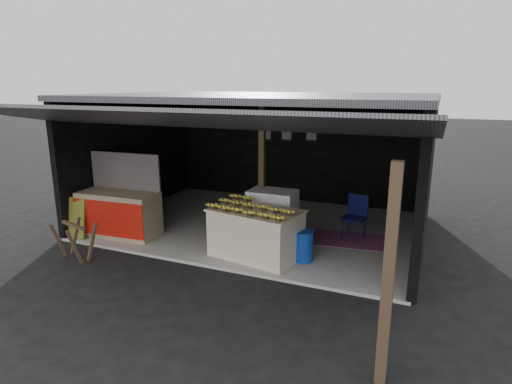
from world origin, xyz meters
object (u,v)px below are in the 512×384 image
at_px(sawhorse, 75,237).
at_px(water_barrel, 303,247).
at_px(plastic_chair, 356,213).
at_px(banana_table, 256,233).
at_px(neighbor_stall, 119,212).
at_px(white_crate, 272,215).

height_order(sawhorse, water_barrel, sawhorse).
bearing_deg(water_barrel, plastic_chair, 67.49).
distance_m(banana_table, neighbor_stall, 3.16).
bearing_deg(sawhorse, banana_table, 38.23).
distance_m(white_crate, sawhorse, 3.86).
bearing_deg(banana_table, water_barrel, 19.26).
xyz_separation_m(neighbor_stall, sawhorse, (0.03, -1.29, -0.14)).
bearing_deg(banana_table, sawhorse, -146.64).
distance_m(water_barrel, plastic_chair, 1.75).
xyz_separation_m(banana_table, white_crate, (-0.04, 0.95, 0.07)).
xyz_separation_m(white_crate, water_barrel, (0.92, -0.81, -0.26)).
relative_size(white_crate, sawhorse, 1.38).
relative_size(white_crate, neighbor_stall, 0.61).
xyz_separation_m(sawhorse, plastic_chair, (4.66, 3.09, 0.16)).
bearing_deg(sawhorse, plastic_chair, 48.35).
distance_m(white_crate, water_barrel, 1.25).
bearing_deg(neighbor_stall, water_barrel, -0.88).
xyz_separation_m(banana_table, plastic_chair, (1.54, 1.74, 0.09)).
distance_m(neighbor_stall, water_barrel, 4.05).
height_order(neighbor_stall, plastic_chair, neighbor_stall).
xyz_separation_m(neighbor_stall, plastic_chair, (4.69, 1.80, 0.03)).
bearing_deg(neighbor_stall, banana_table, -2.66).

